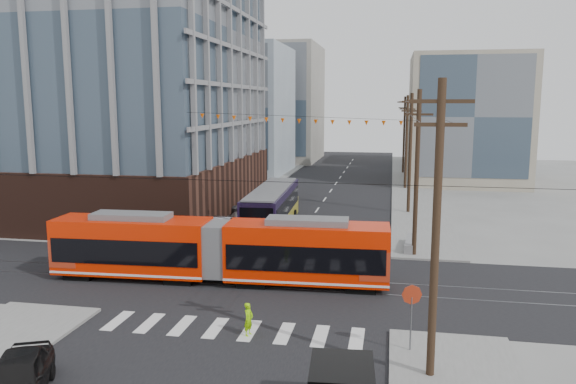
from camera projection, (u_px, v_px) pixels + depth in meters
name	position (u px, v px, depth m)	size (l,w,h in m)	color
ground	(249.00, 306.00, 28.28)	(160.00, 160.00, 0.00)	slate
office_building	(80.00, 58.00, 52.32)	(30.00, 25.00, 28.60)	#381E16
bg_bldg_nw_near	(224.00, 111.00, 80.41)	(18.00, 16.00, 18.00)	#8C99A5
bg_bldg_ne_near	(466.00, 120.00, 70.73)	(14.00, 14.00, 16.00)	gray
bg_bldg_nw_far	(273.00, 103.00, 99.13)	(16.00, 18.00, 20.00)	gray
bg_bldg_ne_far	(463.00, 122.00, 89.95)	(16.00, 16.00, 14.00)	#8C99A5
utility_pole_near	(436.00, 234.00, 20.06)	(0.30, 0.30, 11.00)	black
utility_pole_far	(404.00, 135.00, 80.25)	(0.30, 0.30, 11.00)	black
streetcar	(218.00, 250.00, 31.92)	(19.25, 2.71, 3.71)	red
city_bus	(272.00, 209.00, 44.66)	(2.73, 12.59, 3.57)	black
black_sedan	(18.00, 378.00, 19.27)	(1.89, 4.71, 1.60)	black
parked_car_silver	(226.00, 226.00, 42.97)	(1.67, 4.80, 1.58)	#ABAFBB
parked_car_white	(242.00, 220.00, 45.37)	(2.06, 5.06, 1.47)	silver
parked_car_grey	(254.00, 208.00, 51.22)	(2.21, 4.79, 1.33)	#55575D
pedestrian	(249.00, 319.00, 24.62)	(0.54, 0.36, 1.49)	#8DDD04
stop_sign	(411.00, 322.00, 22.77)	(0.83, 0.83, 2.72)	maroon
jersey_barrier	(410.00, 244.00, 39.06)	(0.85, 3.79, 0.76)	gray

